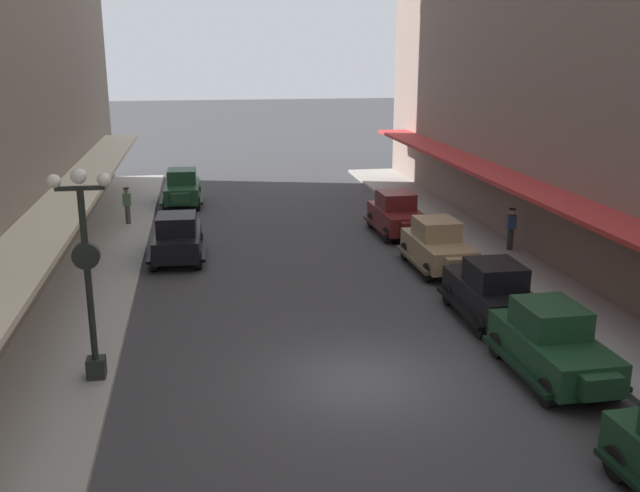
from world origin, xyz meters
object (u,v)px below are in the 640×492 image
parked_car_4 (491,290)px  fire_hydrant (522,286)px  parked_car_5 (178,236)px  pedestrian_1 (127,205)px  parked_car_2 (552,341)px  parked_car_3 (438,244)px  pedestrian_0 (511,229)px  lamp_post_with_clock (87,266)px  parked_car_6 (182,187)px  parked_car_1 (397,213)px

parked_car_4 → fire_hydrant: parked_car_4 is taller
parked_car_5 → pedestrian_1: (-2.39, 5.78, 0.07)m
parked_car_2 → pedestrian_1: size_ratio=2.56×
parked_car_2 → parked_car_5: size_ratio=1.00×
parked_car_3 → pedestrian_0: parked_car_3 is taller
parked_car_3 → parked_car_4: same height
lamp_post_with_clock → parked_car_2: bearing=-8.0°
parked_car_4 → fire_hydrant: (1.59, 1.21, -0.38)m
parked_car_5 → parked_car_6: same height
fire_hydrant → pedestrian_1: 18.32m
parked_car_1 → parked_car_4: bearing=-89.9°
parked_car_2 → pedestrian_1: (-11.75, 17.65, 0.07)m
parked_car_6 → lamp_post_with_clock: lamp_post_with_clock is taller
parked_car_1 → parked_car_3: bearing=-88.9°
parked_car_2 → fire_hydrant: size_ratio=5.22×
parked_car_1 → pedestrian_1: parked_car_1 is taller
parked_car_6 → pedestrian_1: bearing=-118.7°
parked_car_1 → pedestrian_0: size_ratio=2.56×
parked_car_6 → pedestrian_0: size_ratio=2.57×
pedestrian_0 → pedestrian_1: 16.96m
parked_car_1 → fire_hydrant: 9.30m
parked_car_3 → parked_car_4: bearing=-90.9°
parked_car_2 → parked_car_4: (0.06, 3.95, 0.00)m
parked_car_5 → pedestrian_0: size_ratio=2.57×
parked_car_5 → pedestrian_0: bearing=-5.5°
parked_car_4 → pedestrian_0: bearing=61.4°
parked_car_1 → parked_car_3: 5.23m
parked_car_1 → fire_hydrant: parked_car_1 is taller
parked_car_4 → lamp_post_with_clock: size_ratio=0.83×
parked_car_3 → fire_hydrant: bearing=-68.9°
parked_car_5 → pedestrian_1: size_ratio=2.57×
parked_car_6 → fire_hydrant: 20.13m
parked_car_2 → lamp_post_with_clock: bearing=172.0°
parked_car_4 → parked_car_6: size_ratio=0.99×
lamp_post_with_clock → fire_hydrant: size_ratio=6.29×
lamp_post_with_clock → parked_car_5: bearing=80.4°
parked_car_5 → fire_hydrant: (11.01, -6.71, -0.38)m
parked_car_1 → pedestrian_1: (-11.79, 3.34, 0.07)m
parked_car_6 → pedestrian_1: size_ratio=2.57×
parked_car_4 → lamp_post_with_clock: bearing=-167.9°
parked_car_4 → fire_hydrant: size_ratio=5.21×
parked_car_4 → pedestrian_1: parked_car_4 is taller
fire_hydrant → parked_car_1: bearing=100.0°
parked_car_3 → lamp_post_with_clock: bearing=-146.2°
parked_car_3 → pedestrian_1: (-11.88, 8.57, 0.07)m
parked_car_6 → lamp_post_with_clock: size_ratio=0.83×
lamp_post_with_clock → pedestrian_0: size_ratio=3.09×
pedestrian_0 → pedestrian_1: same height
parked_car_1 → parked_car_4: same height
parked_car_5 → fire_hydrant: parked_car_5 is taller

